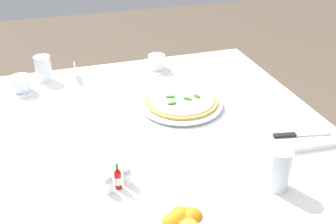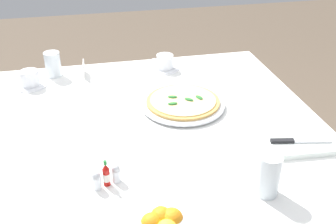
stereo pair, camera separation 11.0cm
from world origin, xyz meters
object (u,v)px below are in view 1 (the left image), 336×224
water_glass_far_left (44,70)px  dinner_knife (299,134)px  hot_sauce_bottle (118,178)px  menu_card (75,72)px  coffee_cup_right_edge (156,63)px  water_glass_far_right (279,171)px  citrus_bowl (184,224)px  pepper_shaker (109,185)px  pizza_plate (181,104)px  pizza (181,100)px  salt_shaker (127,177)px  napkin_folded (298,138)px  coffee_cup_near_left (21,85)px

water_glass_far_left → dinner_knife: size_ratio=0.55×
hot_sauce_bottle → menu_card: bearing=92.8°
menu_card → coffee_cup_right_edge: bearing=90.8°
water_glass_far_right → citrus_bowl: (-0.30, -0.08, -0.03)m
hot_sauce_bottle → coffee_cup_right_edge: bearing=66.6°
hot_sauce_bottle → pepper_shaker: 0.03m
pizza_plate → citrus_bowl: (-0.20, -0.60, 0.02)m
pizza → salt_shaker: salt_shaker is taller
napkin_folded → salt_shaker: bearing=-171.4°
pepper_shaker → menu_card: size_ratio=0.62×
pizza_plate → water_glass_far_right: bearing=-78.6°
napkin_folded → dinner_knife: size_ratio=1.17×
pizza_plate → salt_shaker: size_ratio=5.60×
citrus_bowl → pepper_shaker: bearing=126.9°
pizza_plate → citrus_bowl: size_ratio=2.10×
pizza_plate → dinner_knife: size_ratio=1.61×
coffee_cup_right_edge → napkin_folded: size_ratio=0.58×
coffee_cup_right_edge → menu_card: size_ratio=1.47×
pizza_plate → coffee_cup_right_edge: coffee_cup_right_edge is taller
coffee_cup_near_left → water_glass_far_right: bearing=-50.4°
dinner_knife → water_glass_far_left: bearing=147.5°
dinner_knife → citrus_bowl: citrus_bowl is taller
coffee_cup_near_left → menu_card: (0.22, 0.06, -0.00)m
pizza → napkin_folded: bearing=-49.0°
pizza_plate → pepper_shaker: size_ratio=5.60×
dinner_knife → water_glass_far_right: bearing=-125.6°
napkin_folded → menu_card: (-0.65, 0.70, 0.02)m
citrus_bowl → menu_card: size_ratio=1.67×
dinner_knife → hot_sauce_bottle: (-0.61, -0.06, 0.01)m
napkin_folded → dinner_knife: (0.00, -0.00, 0.01)m
pizza → dinner_knife: (0.29, -0.34, -0.00)m
napkin_folded → water_glass_far_right: bearing=-131.6°
pizza → coffee_cup_near_left: (-0.58, 0.31, 0.01)m
napkin_folded → citrus_bowl: (-0.49, -0.26, 0.02)m
hot_sauce_bottle → pepper_shaker: hot_sauce_bottle is taller
menu_card → dinner_knife: bearing=45.6°
water_glass_far_right → napkin_folded: (0.19, 0.18, -0.04)m
pizza_plate → dinner_knife: (0.29, -0.34, 0.01)m
water_glass_far_right → citrus_bowl: water_glass_far_right is taller
pizza → coffee_cup_right_edge: coffee_cup_right_edge is taller
pizza_plate → napkin_folded: (0.29, -0.34, -0.00)m
pizza_plate → napkin_folded: bearing=-49.0°
coffee_cup_right_edge → salt_shaker: (-0.29, -0.74, -0.01)m
napkin_folded → citrus_bowl: citrus_bowl is taller
pizza → dinner_knife: pizza is taller
coffee_cup_right_edge → water_glass_far_left: 0.49m
citrus_bowl → hot_sauce_bottle: (-0.12, 0.21, 0.01)m
pizza_plate → pepper_shaker: pepper_shaker is taller
napkin_folded → dinner_knife: dinner_knife is taller
coffee_cup_near_left → hot_sauce_bottle: 0.74m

